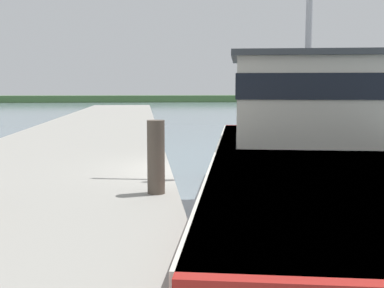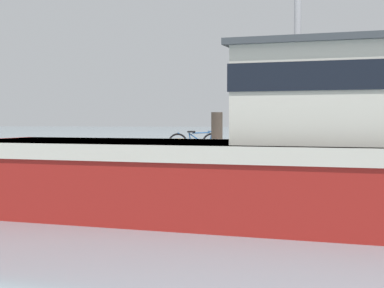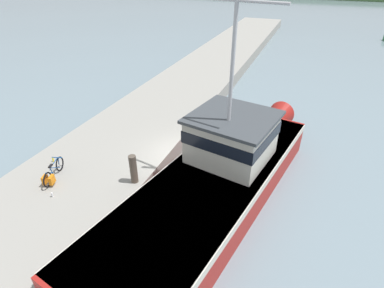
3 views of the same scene
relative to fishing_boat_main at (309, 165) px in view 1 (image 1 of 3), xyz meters
The scene contains 6 objects.
ground_plane 2.58m from the fishing_boat_main, 151.08° to the left, with size 320.00×320.00×0.00m, color gray.
dock_pier 5.72m from the fishing_boat_main, 168.81° to the left, with size 5.65×80.00×1.00m, color gray.
far_shoreline 90.03m from the fishing_boat_main, 71.88° to the left, with size 180.00×5.00×1.29m, color #426638.
fishing_boat_main is the anchor object (origin of this frame).
boat_green_anchored 38.84m from the fishing_boat_main, 69.84° to the left, with size 5.62×2.93×5.01m.
mooring_post 3.43m from the fishing_boat_main, 156.28° to the right, with size 0.29×0.29×1.23m, color #51473D.
Camera 1 is at (-1.31, -10.44, 2.76)m, focal length 45.00 mm.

